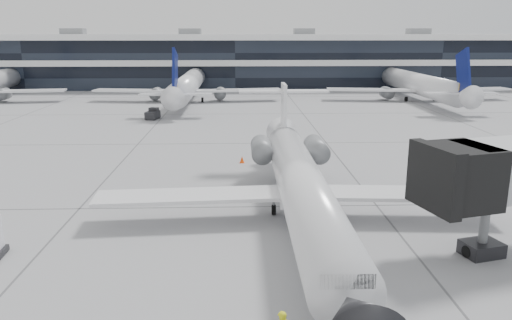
{
  "coord_description": "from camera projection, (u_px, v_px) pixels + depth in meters",
  "views": [
    {
      "loc": [
        0.71,
        -31.78,
        11.34
      ],
      "look_at": [
        1.89,
        2.57,
        2.6
      ],
      "focal_mm": 35.0,
      "sensor_mm": 36.0,
      "label": 1
    }
  ],
  "objects": [
    {
      "name": "bg_jet_right",
      "position": [
        416.0,
        100.0,
        87.89
      ],
      "size": [
        32.0,
        40.0,
        9.6
      ],
      "primitive_type": null,
      "color": "white",
      "rests_on": "ground"
    },
    {
      "name": "regional_jet",
      "position": [
        301.0,
        183.0,
        30.45
      ],
      "size": [
        25.28,
        31.4,
        7.27
      ],
      "rotation": [
        0.0,
        0.0,
        -0.0
      ],
      "color": "white",
      "rests_on": "ground"
    },
    {
      "name": "far_tug",
      "position": [
        153.0,
        114.0,
        67.84
      ],
      "size": [
        1.88,
        2.62,
        1.51
      ],
      "rotation": [
        0.0,
        0.0,
        -0.22
      ],
      "color": "black",
      "rests_on": "ground"
    },
    {
      "name": "terminal",
      "position": [
        235.0,
        63.0,
        111.74
      ],
      "size": [
        170.0,
        22.0,
        10.0
      ],
      "primitive_type": "cube",
      "color": "black",
      "rests_on": "ground"
    },
    {
      "name": "traffic_cone",
      "position": [
        242.0,
        160.0,
        44.96
      ],
      "size": [
        0.52,
        0.52,
        0.63
      ],
      "rotation": [
        0.0,
        0.0,
        -0.23
      ],
      "color": "#FF4B0D",
      "rests_on": "ground"
    },
    {
      "name": "bg_jet_center",
      "position": [
        189.0,
        101.0,
        86.56
      ],
      "size": [
        32.0,
        40.0,
        9.6
      ],
      "primitive_type": null,
      "color": "white",
      "rests_on": "ground"
    },
    {
      "name": "ground",
      "position": [
        229.0,
        207.0,
        33.55
      ],
      "size": [
        220.0,
        220.0,
        0.0
      ],
      "primitive_type": "plane",
      "color": "gray",
      "rests_on": "ground"
    }
  ]
}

